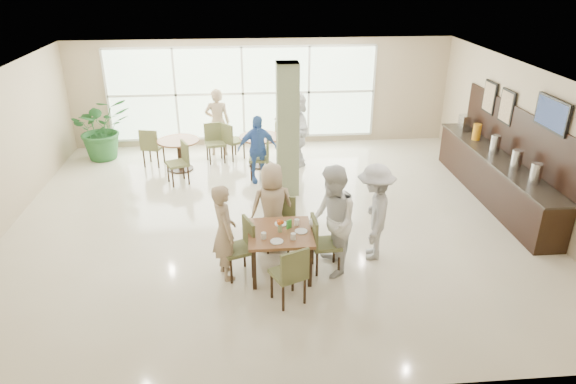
{
  "coord_description": "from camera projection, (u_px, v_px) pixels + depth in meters",
  "views": [
    {
      "loc": [
        -0.48,
        -8.96,
        4.67
      ],
      "look_at": [
        0.2,
        -1.2,
        1.1
      ],
      "focal_mm": 32.0,
      "sensor_mm": 36.0,
      "label": 1
    }
  ],
  "objects": [
    {
      "name": "ground",
      "position": [
        273.0,
        218.0,
        10.09
      ],
      "size": [
        10.0,
        10.0,
        0.0
      ],
      "primitive_type": "plane",
      "color": "beige",
      "rests_on": "ground"
    },
    {
      "name": "room_shell",
      "position": [
        271.0,
        135.0,
        9.38
      ],
      "size": [
        10.0,
        10.0,
        10.0
      ],
      "color": "white",
      "rests_on": "ground"
    },
    {
      "name": "window_bank",
      "position": [
        243.0,
        94.0,
        13.51
      ],
      "size": [
        7.0,
        0.04,
        7.0
      ],
      "color": "silver",
      "rests_on": "ground"
    },
    {
      "name": "column",
      "position": [
        288.0,
        131.0,
        10.63
      ],
      "size": [
        0.45,
        0.45,
        2.8
      ],
      "primitive_type": "cube",
      "color": "#6A7753",
      "rests_on": "ground"
    },
    {
      "name": "main_table",
      "position": [
        280.0,
        237.0,
        8.08
      ],
      "size": [
        1.01,
        1.01,
        0.75
      ],
      "color": "brown",
      "rests_on": "ground"
    },
    {
      "name": "round_table_left",
      "position": [
        179.0,
        148.0,
        12.18
      ],
      "size": [
        0.99,
        0.99,
        0.75
      ],
      "color": "brown",
      "rests_on": "ground"
    },
    {
      "name": "round_table_right",
      "position": [
        261.0,
        144.0,
        12.42
      ],
      "size": [
        1.02,
        1.02,
        0.75
      ],
      "color": "brown",
      "rests_on": "ground"
    },
    {
      "name": "chairs_main_table",
      "position": [
        283.0,
        247.0,
        8.15
      ],
      "size": [
        1.95,
        2.05,
        0.95
      ],
      "color": "brown",
      "rests_on": "ground"
    },
    {
      "name": "chairs_table_left",
      "position": [
        182.0,
        151.0,
        12.2
      ],
      "size": [
        2.05,
        1.85,
        0.95
      ],
      "color": "brown",
      "rests_on": "ground"
    },
    {
      "name": "chairs_table_right",
      "position": [
        260.0,
        146.0,
        12.5
      ],
      "size": [
        1.93,
        1.86,
        0.95
      ],
      "color": "brown",
      "rests_on": "ground"
    },
    {
      "name": "tabletop_clutter",
      "position": [
        284.0,
        229.0,
        7.99
      ],
      "size": [
        0.74,
        0.76,
        0.21
      ],
      "color": "white",
      "rests_on": "main_table"
    },
    {
      "name": "buffet_counter",
      "position": [
        495.0,
        174.0,
        10.69
      ],
      "size": [
        0.64,
        4.7,
        1.95
      ],
      "color": "black",
      "rests_on": "ground"
    },
    {
      "name": "wall_tv",
      "position": [
        552.0,
        114.0,
        9.04
      ],
      "size": [
        0.06,
        1.0,
        0.58
      ],
      "color": "black",
      "rests_on": "ground"
    },
    {
      "name": "framed_art_a",
      "position": [
        507.0,
        107.0,
        10.62
      ],
      "size": [
        0.05,
        0.55,
        0.7
      ],
      "color": "black",
      "rests_on": "ground"
    },
    {
      "name": "framed_art_b",
      "position": [
        490.0,
        97.0,
        11.34
      ],
      "size": [
        0.05,
        0.55,
        0.7
      ],
      "color": "black",
      "rests_on": "ground"
    },
    {
      "name": "potted_plant",
      "position": [
        102.0,
        128.0,
        12.79
      ],
      "size": [
        1.87,
        1.87,
        1.57
      ],
      "primitive_type": "imported",
      "rotation": [
        0.0,
        0.0,
        0.43
      ],
      "color": "#255D2A",
      "rests_on": "ground"
    },
    {
      "name": "teen_left",
      "position": [
        224.0,
        232.0,
        7.95
      ],
      "size": [
        0.55,
        0.67,
        1.58
      ],
      "primitive_type": "imported",
      "rotation": [
        0.0,
        0.0,
        1.9
      ],
      "color": "tan",
      "rests_on": "ground"
    },
    {
      "name": "teen_far",
      "position": [
        273.0,
        207.0,
        8.76
      ],
      "size": [
        0.81,
        0.5,
        1.57
      ],
      "primitive_type": "imported",
      "rotation": [
        0.0,
        0.0,
        3.26
      ],
      "color": "tan",
      "rests_on": "ground"
    },
    {
      "name": "teen_right",
      "position": [
        332.0,
        221.0,
        8.01
      ],
      "size": [
        0.72,
        0.91,
        1.82
      ],
      "primitive_type": "imported",
      "rotation": [
        0.0,
        0.0,
        -1.53
      ],
      "color": "white",
      "rests_on": "ground"
    },
    {
      "name": "teen_standing",
      "position": [
        374.0,
        212.0,
        8.47
      ],
      "size": [
        0.84,
        1.19,
        1.67
      ],
      "primitive_type": "imported",
      "rotation": [
        0.0,
        0.0,
        -1.79
      ],
      "color": "#B0B0B3",
      "rests_on": "ground"
    },
    {
      "name": "adult_a",
      "position": [
        257.0,
        149.0,
        11.46
      ],
      "size": [
        0.98,
        0.67,
        1.54
      ],
      "primitive_type": "imported",
      "rotation": [
        0.0,
        0.0,
        0.18
      ],
      "color": "#3F6ABD",
      "rests_on": "ground"
    },
    {
      "name": "adult_b",
      "position": [
        296.0,
        129.0,
        12.39
      ],
      "size": [
        1.2,
        1.81,
        1.8
      ],
      "primitive_type": "imported",
      "rotation": [
        0.0,
        0.0,
        -1.26
      ],
      "color": "white",
      "rests_on": "ground"
    },
    {
      "name": "adult_standing",
      "position": [
        218.0,
        122.0,
        12.99
      ],
      "size": [
        0.63,
        0.42,
        1.73
      ],
      "primitive_type": "imported",
      "rotation": [
        0.0,
        0.0,
        3.15
      ],
      "color": "tan",
      "rests_on": "ground"
    }
  ]
}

